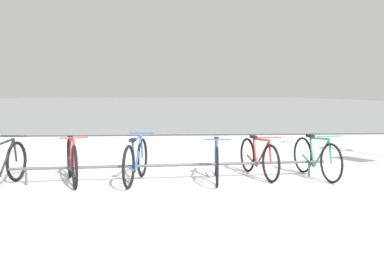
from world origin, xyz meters
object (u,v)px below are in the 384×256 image
object	(u,v)px
bicycle_3	(216,161)
bicycle_4	(259,158)
bicycle_1	(72,161)
bicycle_0	(2,165)
bicycle_2	(136,161)
bicycle_5	(316,158)

from	to	relation	value
bicycle_3	bicycle_4	xyz separation A→B (m)	(0.82, 0.31, -0.01)
bicycle_1	bicycle_3	xyz separation A→B (m)	(2.51, -0.01, -0.01)
bicycle_0	bicycle_3	xyz separation A→B (m)	(3.59, 0.27, -0.01)
bicycle_1	bicycle_2	bearing A→B (deg)	-1.59
bicycle_0	bicycle_4	distance (m)	4.45
bicycle_3	bicycle_2	bearing A→B (deg)	-179.13
bicycle_2	bicycle_3	bearing A→B (deg)	0.87
bicycle_3	bicycle_5	distance (m)	1.87
bicycle_2	bicycle_3	distance (m)	1.41
bicycle_4	bicycle_5	bearing A→B (deg)	-7.40
bicycle_1	bicycle_5	bearing A→B (deg)	2.17
bicycle_0	bicycle_3	distance (m)	3.60
bicycle_3	bicycle_5	world-z (taller)	bicycle_5
bicycle_0	bicycle_1	bearing A→B (deg)	14.56
bicycle_4	bicycle_5	distance (m)	1.05
bicycle_5	bicycle_2	bearing A→B (deg)	-176.57
bicycle_0	bicycle_1	distance (m)	1.11
bicycle_0	bicycle_3	world-z (taller)	bicycle_0
bicycle_0	bicycle_5	distance (m)	5.48
bicycle_0	bicycle_2	size ratio (longest dim) A/B	1.00
bicycle_5	bicycle_3	bearing A→B (deg)	-174.64
bicycle_2	bicycle_5	bearing A→B (deg)	3.43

